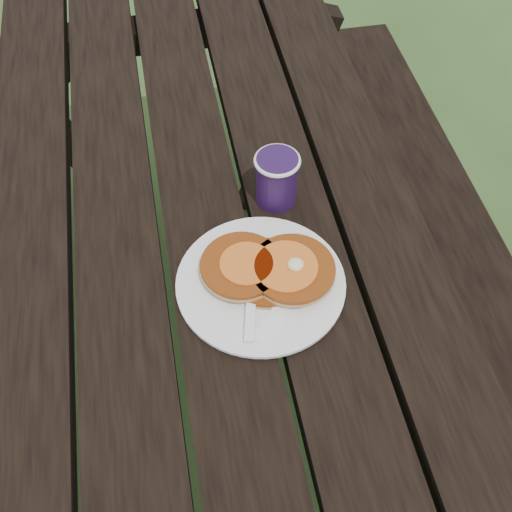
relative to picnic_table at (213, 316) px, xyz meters
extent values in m
plane|color=#31491F|center=(0.00, 0.00, -0.37)|extent=(60.00, 60.00, 0.00)
cube|color=black|center=(0.00, 0.00, 0.36)|extent=(0.75, 1.80, 0.04)
cube|color=black|center=(0.55, 0.00, 0.06)|extent=(0.25, 1.80, 0.04)
cylinder|color=white|center=(0.07, -0.20, 0.39)|extent=(0.26, 0.26, 0.01)
cylinder|color=#863A0F|center=(0.08, -0.18, 0.40)|extent=(0.13, 0.13, 0.01)
cylinder|color=#863A0F|center=(0.04, -0.17, 0.41)|extent=(0.13, 0.13, 0.01)
cylinder|color=#863A0F|center=(0.12, -0.19, 0.41)|extent=(0.14, 0.14, 0.01)
cylinder|color=#C25C1B|center=(0.11, -0.19, 0.42)|extent=(0.10, 0.10, 0.00)
ellipsoid|color=#F4E59E|center=(0.12, -0.19, 0.42)|extent=(0.03, 0.03, 0.02)
cube|color=white|center=(0.10, -0.24, 0.39)|extent=(0.14, 0.14, 0.00)
cylinder|color=#24103B|center=(0.13, -0.02, 0.43)|extent=(0.07, 0.07, 0.10)
torus|color=white|center=(0.13, -0.02, 0.48)|extent=(0.08, 0.08, 0.01)
cylinder|color=black|center=(0.13, -0.02, 0.47)|extent=(0.06, 0.06, 0.01)
camera|label=1|loc=(-0.05, -0.77, 1.23)|focal=45.00mm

